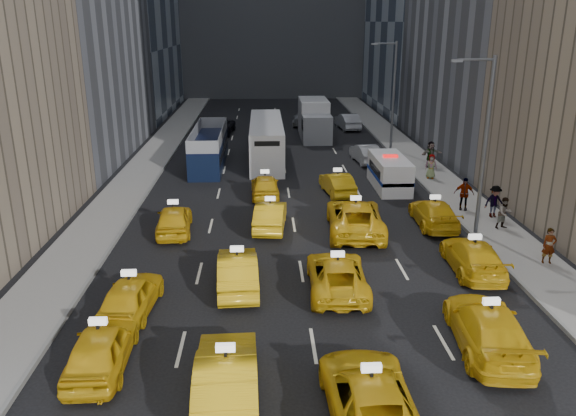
# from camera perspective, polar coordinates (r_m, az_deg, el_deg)

# --- Properties ---
(ground) EXTENTS (160.00, 160.00, 0.00)m
(ground) POSITION_cam_1_polar(r_m,az_deg,el_deg) (18.07, 3.19, -17.15)
(ground) COLOR black
(ground) RESTS_ON ground
(sidewalk_west) EXTENTS (3.00, 90.00, 0.15)m
(sidewalk_west) POSITION_cam_1_polar(r_m,az_deg,el_deg) (41.91, -14.80, 3.42)
(sidewalk_west) COLOR gray
(sidewalk_west) RESTS_ON ground
(sidewalk_east) EXTENTS (3.00, 90.00, 0.15)m
(sidewalk_east) POSITION_cam_1_polar(r_m,az_deg,el_deg) (42.72, 13.97, 3.77)
(sidewalk_east) COLOR gray
(sidewalk_east) RESTS_ON ground
(curb_west) EXTENTS (0.15, 90.00, 0.18)m
(curb_west) POSITION_cam_1_polar(r_m,az_deg,el_deg) (41.62, -12.85, 3.49)
(curb_west) COLOR slate
(curb_west) RESTS_ON ground
(curb_east) EXTENTS (0.15, 90.00, 0.18)m
(curb_east) POSITION_cam_1_polar(r_m,az_deg,el_deg) (42.33, 12.08, 3.79)
(curb_east) COLOR slate
(curb_east) RESTS_ON ground
(streetlight_near) EXTENTS (2.15, 0.22, 9.00)m
(streetlight_near) POSITION_cam_1_polar(r_m,az_deg,el_deg) (29.26, 19.23, 6.41)
(streetlight_near) COLOR #595B60
(streetlight_near) RESTS_ON ground
(streetlight_far) EXTENTS (2.15, 0.22, 9.00)m
(streetlight_far) POSITION_cam_1_polar(r_m,az_deg,el_deg) (48.17, 10.56, 11.49)
(streetlight_far) COLOR #595B60
(streetlight_far) RESTS_ON ground
(taxi_4) EXTENTS (1.80, 4.31, 1.46)m
(taxi_4) POSITION_cam_1_polar(r_m,az_deg,el_deg) (19.16, -18.45, -13.32)
(taxi_4) COLOR gold
(taxi_4) RESTS_ON ground
(taxi_5) EXTENTS (1.92, 5.07, 1.65)m
(taxi_5) POSITION_cam_1_polar(r_m,az_deg,el_deg) (16.78, -6.25, -16.93)
(taxi_5) COLOR gold
(taxi_5) RESTS_ON ground
(taxi_6) EXTENTS (2.51, 5.20, 1.43)m
(taxi_6) POSITION_cam_1_polar(r_m,az_deg,el_deg) (16.41, 8.30, -18.45)
(taxi_6) COLOR gold
(taxi_6) RESTS_ON ground
(taxi_7) EXTENTS (2.70, 5.50, 1.54)m
(taxi_7) POSITION_cam_1_polar(r_m,az_deg,el_deg) (20.32, 19.66, -11.38)
(taxi_7) COLOR gold
(taxi_7) RESTS_ON ground
(taxi_8) EXTENTS (2.04, 4.31, 1.42)m
(taxi_8) POSITION_cam_1_polar(r_m,az_deg,el_deg) (22.15, -15.66, -8.55)
(taxi_8) COLOR gold
(taxi_8) RESTS_ON ground
(taxi_9) EXTENTS (1.86, 4.68, 1.52)m
(taxi_9) POSITION_cam_1_polar(r_m,az_deg,el_deg) (23.30, -5.14, -6.37)
(taxi_9) COLOR gold
(taxi_9) RESTS_ON ground
(taxi_10) EXTENTS (2.48, 5.07, 1.39)m
(taxi_10) POSITION_cam_1_polar(r_m,az_deg,el_deg) (23.11, 5.01, -6.76)
(taxi_10) COLOR gold
(taxi_10) RESTS_ON ground
(taxi_11) EXTENTS (2.21, 4.94, 1.41)m
(taxi_11) POSITION_cam_1_polar(r_m,az_deg,el_deg) (26.00, 18.27, -4.69)
(taxi_11) COLOR gold
(taxi_11) RESTS_ON ground
(taxi_12) EXTENTS (2.07, 4.45, 1.47)m
(taxi_12) POSITION_cam_1_polar(r_m,az_deg,el_deg) (29.71, -11.50, -1.14)
(taxi_12) COLOR gold
(taxi_12) RESTS_ON ground
(taxi_13) EXTENTS (1.92, 4.49, 1.44)m
(taxi_13) POSITION_cam_1_polar(r_m,az_deg,el_deg) (29.77, -1.81, -0.76)
(taxi_13) COLOR gold
(taxi_13) RESTS_ON ground
(taxi_14) EXTENTS (3.21, 6.19, 1.67)m
(taxi_14) POSITION_cam_1_polar(r_m,az_deg,el_deg) (29.34, 6.83, -0.94)
(taxi_14) COLOR gold
(taxi_14) RESTS_ON ground
(taxi_15) EXTENTS (2.10, 4.86, 1.39)m
(taxi_15) POSITION_cam_1_polar(r_m,az_deg,el_deg) (31.17, 14.60, -0.52)
(taxi_15) COLOR gold
(taxi_15) RESTS_ON ground
(taxi_16) EXTENTS (1.80, 4.26, 1.44)m
(taxi_16) POSITION_cam_1_polar(r_m,az_deg,el_deg) (35.11, -2.35, 2.25)
(taxi_16) COLOR gold
(taxi_16) RESTS_ON ground
(taxi_17) EXTENTS (2.01, 4.33, 1.37)m
(taxi_17) POSITION_cam_1_polar(r_m,az_deg,el_deg) (35.87, 5.03, 2.49)
(taxi_17) COLOR gold
(taxi_17) RESTS_ON ground
(nypd_van) EXTENTS (2.30, 5.30, 2.23)m
(nypd_van) POSITION_cam_1_polar(r_m,az_deg,el_deg) (37.61, 10.26, 3.52)
(nypd_van) COLOR silver
(nypd_van) RESTS_ON ground
(double_decker) EXTENTS (2.36, 9.80, 2.84)m
(double_decker) POSITION_cam_1_polar(r_m,az_deg,el_deg) (43.32, -8.02, 6.14)
(double_decker) COLOR black
(double_decker) RESTS_ON ground
(city_bus) EXTENTS (3.98, 12.19, 3.09)m
(city_bus) POSITION_cam_1_polar(r_m,az_deg,el_deg) (44.71, -2.21, 6.86)
(city_bus) COLOR silver
(city_bus) RESTS_ON ground
(box_truck) EXTENTS (3.52, 7.87, 3.48)m
(box_truck) POSITION_cam_1_polar(r_m,az_deg,el_deg) (53.46, 2.69, 8.97)
(box_truck) COLOR silver
(box_truck) RESTS_ON ground
(misc_car_0) EXTENTS (2.00, 4.53, 1.44)m
(misc_car_0) POSITION_cam_1_polar(r_m,az_deg,el_deg) (44.35, 7.89, 5.53)
(misc_car_0) COLOR #A5A7AC
(misc_car_0) RESTS_ON ground
(misc_car_1) EXTENTS (3.13, 5.86, 1.57)m
(misc_car_1) POSITION_cam_1_polar(r_m,az_deg,el_deg) (55.94, -6.98, 8.31)
(misc_car_1) COLOR black
(misc_car_1) RESTS_ON ground
(misc_car_2) EXTENTS (2.45, 4.77, 1.32)m
(misc_car_2) POSITION_cam_1_polar(r_m,az_deg,el_deg) (60.20, 1.46, 9.04)
(misc_car_2) COLOR gray
(misc_car_2) RESTS_ON ground
(misc_car_3) EXTENTS (2.42, 4.94, 1.62)m
(misc_car_3) POSITION_cam_1_polar(r_m,az_deg,el_deg) (58.52, -2.24, 8.91)
(misc_car_3) COLOR black
(misc_car_3) RESTS_ON ground
(misc_car_4) EXTENTS (2.20, 4.98, 1.59)m
(misc_car_4) POSITION_cam_1_polar(r_m,az_deg,el_deg) (58.25, 6.10, 8.76)
(misc_car_4) COLOR #A5A6AC
(misc_car_4) RESTS_ON ground
(pedestrian_0) EXTENTS (0.65, 0.47, 1.65)m
(pedestrian_0) POSITION_cam_1_polar(r_m,az_deg,el_deg) (27.70, 24.99, -3.50)
(pedestrian_0) COLOR gray
(pedestrian_0) RESTS_ON sidewalk_east
(pedestrian_1) EXTENTS (0.91, 0.66, 1.69)m
(pedestrian_1) POSITION_cam_1_polar(r_m,az_deg,el_deg) (31.38, 21.14, -0.48)
(pedestrian_1) COLOR gray
(pedestrian_1) RESTS_ON sidewalk_east
(pedestrian_2) EXTENTS (1.22, 0.64, 1.81)m
(pedestrian_2) POSITION_cam_1_polar(r_m,az_deg,el_deg) (32.99, 20.25, 0.62)
(pedestrian_2) COLOR gray
(pedestrian_2) RESTS_ON sidewalk_east
(pedestrian_3) EXTENTS (1.21, 0.78, 1.90)m
(pedestrian_3) POSITION_cam_1_polar(r_m,az_deg,el_deg) (33.74, 17.44, 1.39)
(pedestrian_3) COLOR gray
(pedestrian_3) RESTS_ON sidewalk_east
(pedestrian_4) EXTENTS (0.92, 0.67, 1.69)m
(pedestrian_4) POSITION_cam_1_polar(r_m,az_deg,el_deg) (40.04, 14.34, 4.13)
(pedestrian_4) COLOR gray
(pedestrian_4) RESTS_ON sidewalk_east
(pedestrian_5) EXTENTS (1.84, 1.10, 1.92)m
(pedestrian_5) POSITION_cam_1_polar(r_m,az_deg,el_deg) (43.25, 14.28, 5.33)
(pedestrian_5) COLOR gray
(pedestrian_5) RESTS_ON sidewalk_east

